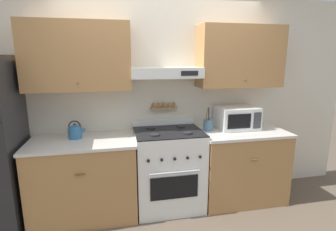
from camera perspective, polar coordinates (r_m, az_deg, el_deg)
The scene contains 8 objects.
ground_plane at distance 3.19m, azimuth 1.51°, elevation -22.08°, with size 16.00×16.00×0.00m, color brown.
wall_back at distance 3.27m, azimuth -1.27°, elevation 6.40°, with size 5.20×0.46×2.55m.
counter_left at distance 3.22m, azimuth -17.69°, elevation -12.93°, with size 1.16×0.68×0.92m.
counter_right at distance 3.56m, azimuth 15.35°, elevation -10.28°, with size 1.08×0.68×0.92m.
stove_range at distance 3.25m, azimuth 0.10°, elevation -11.54°, with size 0.80×0.67×1.04m.
tea_kettle at distance 3.13m, azimuth -19.57°, elevation -3.23°, with size 0.19×0.15×0.20m.
microwave at distance 3.46m, azimuth 14.73°, elevation -0.46°, with size 0.50×0.39×0.28m.
utensil_crock at distance 3.31m, azimuth 8.71°, elevation -1.95°, with size 0.12×0.12×0.29m.
Camera 1 is at (-0.62, -2.55, 1.81)m, focal length 28.00 mm.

